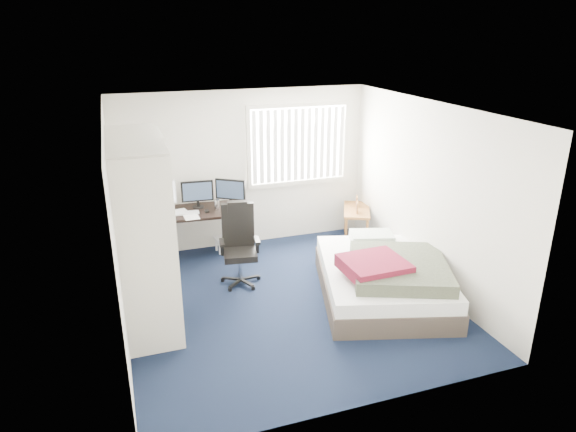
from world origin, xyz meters
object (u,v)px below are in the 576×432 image
(desk, at_px, (196,208))
(bed, at_px, (384,277))
(office_chair, at_px, (240,252))
(nightstand, at_px, (357,213))

(desk, distance_m, bed, 2.98)
(desk, height_order, office_chair, desk)
(office_chair, distance_m, nightstand, 2.31)
(office_chair, relative_size, nightstand, 1.24)
(desk, distance_m, nightstand, 2.63)
(desk, bearing_deg, office_chair, -66.49)
(office_chair, height_order, nightstand, office_chair)
(desk, xyz_separation_m, nightstand, (2.60, -0.20, -0.31))
(office_chair, xyz_separation_m, bed, (1.68, -1.06, -0.15))
(office_chair, bearing_deg, nightstand, 19.75)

